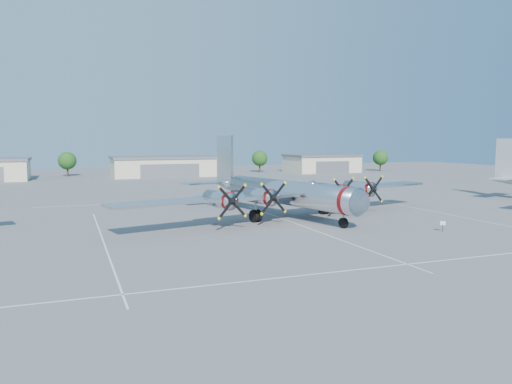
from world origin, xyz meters
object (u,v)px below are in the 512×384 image
object	(u,v)px
tree_west	(67,161)
main_bomber_b29	(281,216)
hangar_center	(165,166)
tree_east	(260,158)
info_placard	(443,224)
hangar_east	(321,163)
tree_far_east	(380,158)

from	to	relation	value
tree_west	main_bomber_b29	distance (m)	89.13
hangar_center	tree_west	xyz separation A→B (m)	(-25.00, 8.04, 1.51)
tree_east	info_placard	world-z (taller)	tree_east
tree_west	tree_east	world-z (taller)	same
hangar_center	main_bomber_b29	bearing A→B (deg)	-89.39
hangar_east	tree_far_east	distance (m)	20.15
hangar_east	main_bomber_b29	world-z (taller)	hangar_east
info_placard	tree_west	bearing A→B (deg)	131.88
tree_east	main_bomber_b29	xyz separation A→B (m)	(-29.18, -83.20, -4.22)
main_bomber_b29	tree_far_east	bearing A→B (deg)	33.55
tree_far_east	main_bomber_b29	size ratio (longest dim) A/B	0.14
tree_east	info_placard	bearing A→B (deg)	-99.89
tree_west	hangar_east	bearing A→B (deg)	-6.28
hangar_center	hangar_east	world-z (taller)	same
info_placard	hangar_center	bearing A→B (deg)	119.24
hangar_east	hangar_center	bearing A→B (deg)	-180.00
hangar_center	main_bomber_b29	size ratio (longest dim) A/B	0.60
tree_west	info_placard	size ratio (longest dim) A/B	5.96
tree_west	info_placard	distance (m)	108.32
hangar_east	tree_east	size ratio (longest dim) A/B	3.10
tree_west	tree_far_east	xyz separation A→B (m)	(93.00, -10.00, 0.00)
hangar_east	tree_east	bearing A→B (deg)	161.46
tree_east	info_placard	size ratio (longest dim) A/B	5.96
tree_far_east	info_placard	xyz separation A→B (m)	(-55.35, -91.51, -3.44)
tree_east	tree_far_east	size ratio (longest dim) A/B	1.00
hangar_east	tree_far_east	bearing A→B (deg)	-5.61
hangar_east	tree_west	xyz separation A→B (m)	(-73.00, 8.04, 1.51)
hangar_east	info_placard	size ratio (longest dim) A/B	18.48
tree_east	main_bomber_b29	size ratio (longest dim) A/B	0.14
main_bomber_b29	info_placard	xyz separation A→B (m)	(11.83, -16.31, 0.78)
info_placard	tree_east	bearing A→B (deg)	101.64
tree_far_east	main_bomber_b29	xyz separation A→B (m)	(-67.18, -75.20, -4.22)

